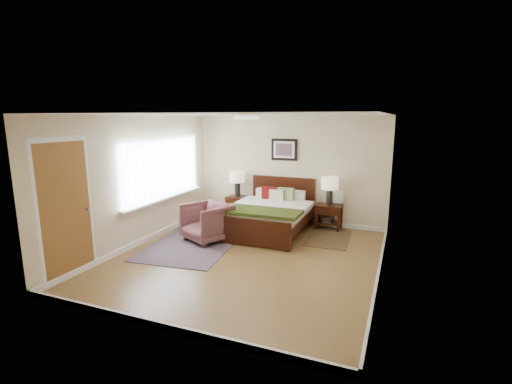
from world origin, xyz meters
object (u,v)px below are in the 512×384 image
nightstand_right (329,214)px  lamp_right (330,185)px  lamp_left (237,178)px  bed (270,210)px  nightstand_left (237,201)px  rug_persian (192,245)px  armchair (207,222)px

nightstand_right → lamp_right: lamp_right is taller
lamp_left → lamp_right: lamp_left is taller
bed → lamp_right: (1.12, 0.74, 0.50)m
bed → lamp_right: size_ratio=3.24×
nightstand_left → lamp_left: size_ratio=0.93×
nightstand_right → rug_persian: 3.09m
rug_persian → nightstand_left: bearing=82.3°
nightstand_left → bed: bearing=-33.2°
nightstand_right → lamp_left: (-2.23, 0.01, 0.66)m
armchair → rug_persian: size_ratio=0.38×
nightstand_left → nightstand_right: bearing=0.2°
bed → armchair: (-1.00, -0.96, -0.11)m
nightstand_right → bed: bearing=-146.9°
nightstand_right → lamp_left: bearing=179.7°
lamp_left → armchair: size_ratio=0.73×
armchair → bed: bearing=69.7°
nightstand_right → rug_persian: nightstand_right is taller
armchair → rug_persian: armchair is taller
armchair → rug_persian: bearing=-84.9°
nightstand_right → armchair: bearing=-141.4°
nightstand_right → lamp_right: bearing=90.0°
nightstand_right → lamp_left: 2.32m
bed → armchair: size_ratio=2.36×
lamp_left → armchair: (0.10, -1.71, -0.63)m
lamp_right → rug_persian: (-2.26, -2.08, -0.99)m
bed → lamp_right: 1.44m
bed → lamp_left: size_ratio=3.24×
lamp_right → armchair: 2.79m
nightstand_left → lamp_left: 0.56m
bed → rug_persian: size_ratio=0.91×
lamp_left → rug_persian: bearing=-91.0°
nightstand_right → lamp_right: size_ratio=0.92×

